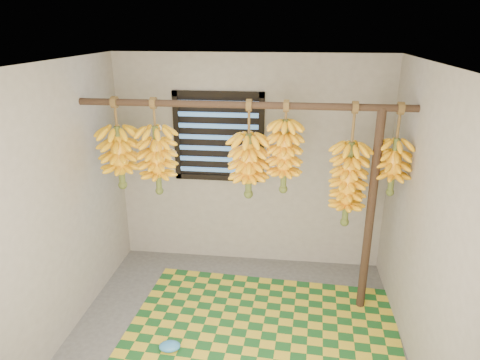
# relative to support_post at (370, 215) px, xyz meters

# --- Properties ---
(floor) EXTENTS (3.00, 3.00, 0.01)m
(floor) POSITION_rel_support_post_xyz_m (-1.20, -0.70, -1.00)
(floor) COLOR #4F4F4F
(floor) RESTS_ON ground
(ceiling) EXTENTS (3.00, 3.00, 0.01)m
(ceiling) POSITION_rel_support_post_xyz_m (-1.20, -0.70, 1.40)
(ceiling) COLOR silver
(ceiling) RESTS_ON wall_back
(wall_back) EXTENTS (3.00, 0.01, 2.40)m
(wall_back) POSITION_rel_support_post_xyz_m (-1.20, 0.80, 0.20)
(wall_back) COLOR gray
(wall_back) RESTS_ON floor
(wall_left) EXTENTS (0.01, 3.00, 2.40)m
(wall_left) POSITION_rel_support_post_xyz_m (-2.71, -0.70, 0.20)
(wall_left) COLOR gray
(wall_left) RESTS_ON floor
(wall_right) EXTENTS (0.01, 3.00, 2.40)m
(wall_right) POSITION_rel_support_post_xyz_m (0.30, -0.70, 0.20)
(wall_right) COLOR gray
(wall_right) RESTS_ON floor
(window) EXTENTS (1.00, 0.04, 1.00)m
(window) POSITION_rel_support_post_xyz_m (-1.55, 0.78, 0.50)
(window) COLOR black
(window) RESTS_ON wall_back
(hanging_pole) EXTENTS (3.00, 0.06, 0.06)m
(hanging_pole) POSITION_rel_support_post_xyz_m (-1.20, 0.00, 1.00)
(hanging_pole) COLOR #3C281C
(hanging_pole) RESTS_ON wall_left
(support_post) EXTENTS (0.08, 0.08, 2.00)m
(support_post) POSITION_rel_support_post_xyz_m (0.00, 0.00, 0.00)
(support_post) COLOR #3C281C
(support_post) RESTS_ON floor
(woven_mat) EXTENTS (2.58, 2.11, 0.01)m
(woven_mat) POSITION_rel_support_post_xyz_m (-0.96, -0.62, -0.99)
(woven_mat) COLOR #185320
(woven_mat) RESTS_ON floor
(plastic_bag) EXTENTS (0.21, 0.17, 0.08)m
(plastic_bag) POSITION_rel_support_post_xyz_m (-1.73, -0.85, -0.95)
(plastic_bag) COLOR #3684C9
(plastic_bag) RESTS_ON woven_mat
(banana_bunch_a) EXTENTS (0.37, 0.37, 0.88)m
(banana_bunch_a) POSITION_rel_support_post_xyz_m (-2.37, 0.00, 0.48)
(banana_bunch_a) COLOR brown
(banana_bunch_a) RESTS_ON hanging_pole
(banana_bunch_b) EXTENTS (0.37, 0.37, 0.92)m
(banana_bunch_b) POSITION_rel_support_post_xyz_m (-2.01, -0.00, 0.46)
(banana_bunch_b) COLOR brown
(banana_bunch_b) RESTS_ON hanging_pole
(banana_bunch_c) EXTENTS (0.35, 0.35, 0.91)m
(banana_bunch_c) POSITION_rel_support_post_xyz_m (-1.14, 0.00, 0.44)
(banana_bunch_c) COLOR brown
(banana_bunch_c) RESTS_ON hanging_pole
(banana_bunch_d) EXTENTS (0.31, 0.31, 0.85)m
(banana_bunch_d) POSITION_rel_support_post_xyz_m (-0.81, 0.00, 0.54)
(banana_bunch_d) COLOR brown
(banana_bunch_d) RESTS_ON hanging_pole
(banana_bunch_e) EXTENTS (0.33, 0.33, 1.15)m
(banana_bunch_e) POSITION_rel_support_post_xyz_m (-0.23, 0.00, 0.30)
(banana_bunch_e) COLOR brown
(banana_bunch_e) RESTS_ON hanging_pole
(banana_bunch_f) EXTENTS (0.29, 0.29, 0.83)m
(banana_bunch_f) POSITION_rel_support_post_xyz_m (0.15, 0.00, 0.48)
(banana_bunch_f) COLOR brown
(banana_bunch_f) RESTS_ON hanging_pole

